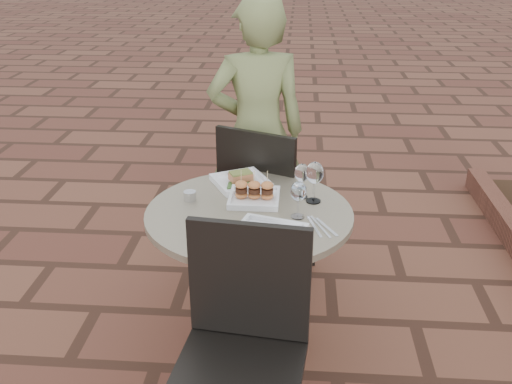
# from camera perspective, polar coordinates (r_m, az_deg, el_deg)

# --- Properties ---
(ground) EXTENTS (60.00, 60.00, 0.00)m
(ground) POSITION_cam_1_polar(r_m,az_deg,el_deg) (3.05, -0.31, -12.31)
(ground) COLOR brown
(ground) RESTS_ON ground
(cafe_table) EXTENTS (0.90, 0.90, 0.73)m
(cafe_table) POSITION_cam_1_polar(r_m,az_deg,el_deg) (2.59, -0.67, -6.76)
(cafe_table) COLOR gray
(cafe_table) RESTS_ON ground
(chair_far) EXTENTS (0.58, 0.58, 0.93)m
(chair_far) POSITION_cam_1_polar(r_m,az_deg,el_deg) (3.06, 0.84, -0.18)
(chair_far) COLOR black
(chair_far) RESTS_ON ground
(chair_near) EXTENTS (0.49, 0.49, 0.93)m
(chair_near) POSITION_cam_1_polar(r_m,az_deg,el_deg) (2.06, -1.28, -13.95)
(chair_near) COLOR black
(chair_near) RESTS_ON ground
(diner) EXTENTS (0.63, 0.48, 1.55)m
(diner) POSITION_cam_1_polar(r_m,az_deg,el_deg) (3.29, 0.10, 5.86)
(diner) COLOR #636C3B
(diner) RESTS_ON ground
(plate_salmon) EXTENTS (0.32, 0.32, 0.07)m
(plate_salmon) POSITION_cam_1_polar(r_m,az_deg,el_deg) (2.72, -1.53, 1.13)
(plate_salmon) COLOR white
(plate_salmon) RESTS_ON cafe_table
(plate_sliders) EXTENTS (0.22, 0.22, 0.14)m
(plate_sliders) POSITION_cam_1_polar(r_m,az_deg,el_deg) (2.55, -0.18, -0.20)
(plate_sliders) COLOR white
(plate_sliders) RESTS_ON cafe_table
(plate_tuna) EXTENTS (0.33, 0.33, 0.03)m
(plate_tuna) POSITION_cam_1_polar(r_m,az_deg,el_deg) (2.23, 1.12, -4.44)
(plate_tuna) COLOR white
(plate_tuna) RESTS_ON cafe_table
(wine_glass_right) EXTENTS (0.07, 0.07, 0.16)m
(wine_glass_right) POSITION_cam_1_polar(r_m,az_deg,el_deg) (2.37, 4.28, -0.03)
(wine_glass_right) COLOR white
(wine_glass_right) RESTS_ON cafe_table
(wine_glass_mid) EXTENTS (0.07, 0.07, 0.16)m
(wine_glass_mid) POSITION_cam_1_polar(r_m,az_deg,el_deg) (2.56, 4.63, 1.83)
(wine_glass_mid) COLOR white
(wine_glass_mid) RESTS_ON cafe_table
(wine_glass_far) EXTENTS (0.08, 0.08, 0.19)m
(wine_glass_far) POSITION_cam_1_polar(r_m,az_deg,el_deg) (2.51, 5.88, 1.82)
(wine_glass_far) COLOR white
(wine_glass_far) RESTS_ON cafe_table
(steel_ramekin) EXTENTS (0.07, 0.07, 0.04)m
(steel_ramekin) POSITION_cam_1_polar(r_m,az_deg,el_deg) (2.57, -6.63, -0.38)
(steel_ramekin) COLOR silver
(steel_ramekin) RESTS_ON cafe_table
(cutlery_set) EXTENTS (0.16, 0.22, 0.00)m
(cutlery_set) POSITION_cam_1_polar(r_m,az_deg,el_deg) (2.35, 6.46, -3.48)
(cutlery_set) COLOR silver
(cutlery_set) RESTS_ON cafe_table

